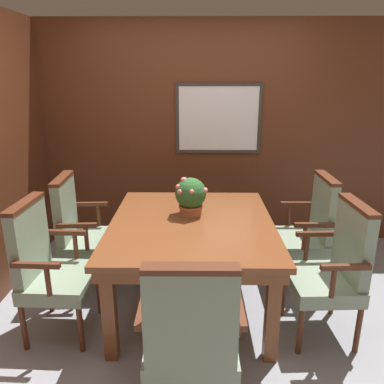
{
  "coord_description": "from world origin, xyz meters",
  "views": [
    {
      "loc": [
        0.02,
        -2.58,
        1.9
      ],
      "look_at": [
        -0.02,
        0.36,
        0.96
      ],
      "focal_mm": 35.0,
      "sensor_mm": 36.0,
      "label": 1
    }
  ],
  "objects_px": {
    "chair_left_far": "(80,229)",
    "chair_head_near": "(191,337)",
    "chair_right_far": "(309,228)",
    "potted_plant": "(191,196)",
    "chair_left_near": "(48,265)",
    "chair_right_near": "(334,266)",
    "dining_table": "(192,232)"
  },
  "relations": [
    {
      "from": "chair_right_far",
      "to": "chair_left_near",
      "type": "height_order",
      "value": "same"
    },
    {
      "from": "dining_table",
      "to": "chair_right_near",
      "type": "height_order",
      "value": "chair_right_near"
    },
    {
      "from": "chair_left_far",
      "to": "chair_left_near",
      "type": "distance_m",
      "value": 0.66
    },
    {
      "from": "chair_right_near",
      "to": "potted_plant",
      "type": "height_order",
      "value": "potted_plant"
    },
    {
      "from": "chair_head_near",
      "to": "chair_left_near",
      "type": "distance_m",
      "value": 1.31
    },
    {
      "from": "chair_right_near",
      "to": "chair_right_far",
      "type": "height_order",
      "value": "same"
    },
    {
      "from": "chair_right_near",
      "to": "potted_plant",
      "type": "bearing_deg",
      "value": -118.49
    },
    {
      "from": "chair_right_far",
      "to": "potted_plant",
      "type": "height_order",
      "value": "potted_plant"
    },
    {
      "from": "chair_head_near",
      "to": "chair_left_near",
      "type": "relative_size",
      "value": 1.0
    },
    {
      "from": "chair_right_near",
      "to": "chair_left_near",
      "type": "distance_m",
      "value": 2.09
    },
    {
      "from": "dining_table",
      "to": "potted_plant",
      "type": "xyz_separation_m",
      "value": [
        -0.01,
        0.15,
        0.26
      ]
    },
    {
      "from": "dining_table",
      "to": "chair_head_near",
      "type": "relative_size",
      "value": 1.45
    },
    {
      "from": "dining_table",
      "to": "chair_left_near",
      "type": "distance_m",
      "value": 1.12
    },
    {
      "from": "chair_left_far",
      "to": "chair_head_near",
      "type": "height_order",
      "value": "same"
    },
    {
      "from": "chair_left_near",
      "to": "potted_plant",
      "type": "height_order",
      "value": "potted_plant"
    },
    {
      "from": "chair_left_near",
      "to": "chair_left_far",
      "type": "bearing_deg",
      "value": -1.06
    },
    {
      "from": "chair_left_far",
      "to": "chair_right_far",
      "type": "xyz_separation_m",
      "value": [
        2.07,
        0.04,
        0.0
      ]
    },
    {
      "from": "dining_table",
      "to": "potted_plant",
      "type": "distance_m",
      "value": 0.3
    },
    {
      "from": "chair_head_near",
      "to": "chair_right_far",
      "type": "relative_size",
      "value": 1.0
    },
    {
      "from": "chair_left_far",
      "to": "chair_head_near",
      "type": "distance_m",
      "value": 1.76
    },
    {
      "from": "chair_right_far",
      "to": "potted_plant",
      "type": "xyz_separation_m",
      "value": [
        -1.07,
        -0.19,
        0.37
      ]
    },
    {
      "from": "dining_table",
      "to": "chair_head_near",
      "type": "xyz_separation_m",
      "value": [
        0.01,
        -1.13,
        -0.11
      ]
    },
    {
      "from": "chair_left_far",
      "to": "potted_plant",
      "type": "relative_size",
      "value": 3.21
    },
    {
      "from": "chair_left_far",
      "to": "chair_head_near",
      "type": "bearing_deg",
      "value": -147.9
    },
    {
      "from": "chair_head_near",
      "to": "chair_left_near",
      "type": "bearing_deg",
      "value": -36.39
    },
    {
      "from": "dining_table",
      "to": "chair_left_far",
      "type": "height_order",
      "value": "chair_left_far"
    },
    {
      "from": "chair_left_far",
      "to": "chair_right_far",
      "type": "bearing_deg",
      "value": -92.35
    },
    {
      "from": "chair_right_near",
      "to": "chair_left_near",
      "type": "bearing_deg",
      "value": -92.74
    },
    {
      "from": "chair_left_far",
      "to": "chair_right_far",
      "type": "relative_size",
      "value": 1.0
    },
    {
      "from": "chair_right_far",
      "to": "chair_left_near",
      "type": "xyz_separation_m",
      "value": [
        -2.11,
        -0.7,
        0.0
      ]
    },
    {
      "from": "chair_right_far",
      "to": "chair_left_near",
      "type": "relative_size",
      "value": 1.0
    },
    {
      "from": "chair_head_near",
      "to": "chair_right_far",
      "type": "distance_m",
      "value": 1.81
    }
  ]
}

